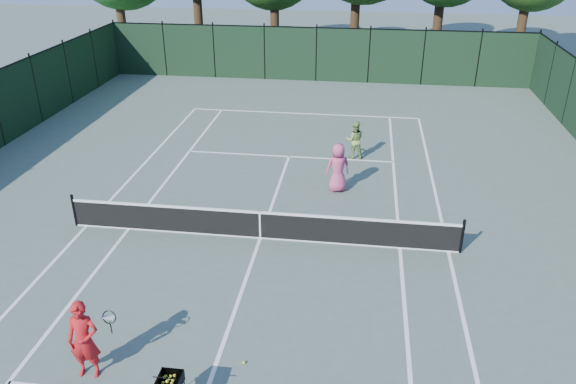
# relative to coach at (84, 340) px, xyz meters

# --- Properties ---
(ground) EXTENTS (90.00, 90.00, 0.00)m
(ground) POSITION_rel_coach_xyz_m (2.54, 5.92, -0.90)
(ground) COLOR #4C5C53
(ground) RESTS_ON ground
(sideline_doubles_left) EXTENTS (0.10, 23.77, 0.01)m
(sideline_doubles_left) POSITION_rel_coach_xyz_m (-2.94, 5.92, -0.90)
(sideline_doubles_left) COLOR white
(sideline_doubles_left) RESTS_ON ground
(sideline_doubles_right) EXTENTS (0.10, 23.77, 0.01)m
(sideline_doubles_right) POSITION_rel_coach_xyz_m (8.03, 5.92, -0.90)
(sideline_doubles_right) COLOR white
(sideline_doubles_right) RESTS_ON ground
(sideline_singles_left) EXTENTS (0.10, 23.77, 0.01)m
(sideline_singles_left) POSITION_rel_coach_xyz_m (-1.57, 5.92, -0.90)
(sideline_singles_left) COLOR white
(sideline_singles_left) RESTS_ON ground
(sideline_singles_right) EXTENTS (0.10, 23.77, 0.01)m
(sideline_singles_right) POSITION_rel_coach_xyz_m (6.66, 5.92, -0.90)
(sideline_singles_right) COLOR white
(sideline_singles_right) RESTS_ON ground
(baseline_far) EXTENTS (10.97, 0.10, 0.01)m
(baseline_far) POSITION_rel_coach_xyz_m (2.54, 17.80, -0.90)
(baseline_far) COLOR white
(baseline_far) RESTS_ON ground
(service_line_far) EXTENTS (8.23, 0.10, 0.01)m
(service_line_far) POSITION_rel_coach_xyz_m (2.54, 12.32, -0.90)
(service_line_far) COLOR white
(service_line_far) RESTS_ON ground
(center_service_line) EXTENTS (0.10, 12.80, 0.01)m
(center_service_line) POSITION_rel_coach_xyz_m (2.54, 5.92, -0.90)
(center_service_line) COLOR white
(center_service_line) RESTS_ON ground
(tennis_net) EXTENTS (11.69, 0.09, 1.06)m
(tennis_net) POSITION_rel_coach_xyz_m (2.54, 5.92, -0.42)
(tennis_net) COLOR black
(tennis_net) RESTS_ON ground
(fence_far) EXTENTS (24.00, 0.05, 3.00)m
(fence_far) POSITION_rel_coach_xyz_m (2.54, 23.92, 0.60)
(fence_far) COLOR black
(fence_far) RESTS_ON ground
(coach) EXTENTS (0.92, 0.68, 1.80)m
(coach) POSITION_rel_coach_xyz_m (0.00, 0.00, 0.00)
(coach) COLOR red
(coach) RESTS_ON ground
(player_pink) EXTENTS (0.99, 0.81, 1.74)m
(player_pink) POSITION_rel_coach_xyz_m (4.63, 9.48, -0.03)
(player_pink) COLOR #C94776
(player_pink) RESTS_ON ground
(player_green) EXTENTS (0.81, 0.68, 1.52)m
(player_green) POSITION_rel_coach_xyz_m (5.11, 12.55, -0.14)
(player_green) COLOR #82A452
(player_green) RESTS_ON ground
(ball_hopper) EXTENTS (0.58, 0.58, 0.86)m
(ball_hopper) POSITION_rel_coach_xyz_m (2.03, -0.69, -0.18)
(ball_hopper) COLOR black
(ball_hopper) RESTS_ON ground
(loose_ball_midcourt) EXTENTS (0.07, 0.07, 0.07)m
(loose_ball_midcourt) POSITION_rel_coach_xyz_m (3.14, 0.72, -0.87)
(loose_ball_midcourt) COLOR #CDD12A
(loose_ball_midcourt) RESTS_ON ground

